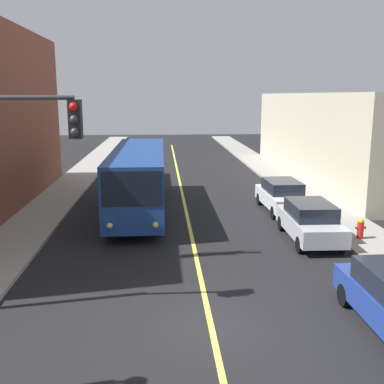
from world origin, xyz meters
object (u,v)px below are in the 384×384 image
city_bus (139,176)px  parked_car_white (282,195)px  fire_hydrant (361,228)px  traffic_signal_left_corner (1,158)px  parked_car_silver (310,221)px

city_bus → parked_car_white: (7.37, -0.66, -0.98)m
parked_car_white → fire_hydrant: parked_car_white is taller
traffic_signal_left_corner → city_bus: bearing=75.2°
city_bus → parked_car_silver: 9.22m
parked_car_white → fire_hydrant: bearing=-70.2°
city_bus → fire_hydrant: 11.08m
parked_car_white → parked_car_silver: bearing=-91.4°
traffic_signal_left_corner → fire_hydrant: 13.91m
traffic_signal_left_corner → fire_hydrant: (12.26, 5.42, -3.72)m
fire_hydrant → parked_car_white: bearing=109.8°
traffic_signal_left_corner → parked_car_silver: bearing=29.3°
parked_car_silver → fire_hydrant: bearing=-9.1°
city_bus → fire_hydrant: city_bus is taller
parked_car_silver → traffic_signal_left_corner: traffic_signal_left_corner is taller
city_bus → parked_car_white: 7.46m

